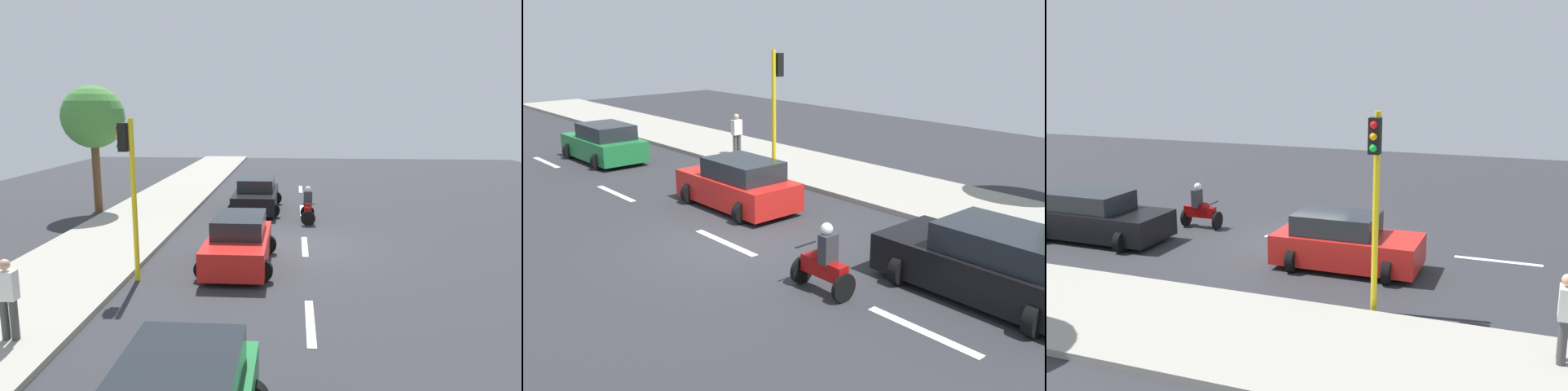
# 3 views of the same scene
# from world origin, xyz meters

# --- Properties ---
(ground_plane) EXTENTS (40.00, 60.00, 0.10)m
(ground_plane) POSITION_xyz_m (0.00, 0.00, -0.05)
(ground_plane) COLOR #2D2D33
(sidewalk) EXTENTS (4.00, 60.00, 0.15)m
(sidewalk) POSITION_xyz_m (7.00, 0.00, 0.07)
(sidewalk) COLOR #9E998E
(sidewalk) RESTS_ON ground
(lane_stripe_far_north) EXTENTS (0.20, 2.40, 0.01)m
(lane_stripe_far_north) POSITION_xyz_m (0.00, -12.00, 0.01)
(lane_stripe_far_north) COLOR white
(lane_stripe_far_north) RESTS_ON ground
(lane_stripe_north) EXTENTS (0.20, 2.40, 0.01)m
(lane_stripe_north) POSITION_xyz_m (0.00, -6.00, 0.01)
(lane_stripe_north) COLOR white
(lane_stripe_north) RESTS_ON ground
(lane_stripe_mid) EXTENTS (0.20, 2.40, 0.01)m
(lane_stripe_mid) POSITION_xyz_m (0.00, 0.00, 0.01)
(lane_stripe_mid) COLOR white
(lane_stripe_mid) RESTS_ON ground
(lane_stripe_south) EXTENTS (0.20, 2.40, 0.01)m
(lane_stripe_south) POSITION_xyz_m (0.00, 6.00, 0.01)
(lane_stripe_south) COLOR white
(lane_stripe_south) RESTS_ON ground
(car_red) EXTENTS (2.22, 3.93, 1.52)m
(car_red) POSITION_xyz_m (2.07, 2.13, 0.71)
(car_red) COLOR red
(car_red) RESTS_ON ground
(car_black) EXTENTS (2.35, 4.45, 1.52)m
(car_black) POSITION_xyz_m (2.18, -6.01, 0.71)
(car_black) COLOR black
(car_black) RESTS_ON ground
(motorcycle) EXTENTS (0.60, 1.30, 1.53)m
(motorcycle) POSITION_xyz_m (-0.20, -3.68, 0.64)
(motorcycle) COLOR black
(motorcycle) RESTS_ON ground
(pedestrian_near_signal) EXTENTS (0.40, 0.24, 1.69)m
(pedestrian_near_signal) POSITION_xyz_m (6.08, 7.51, 1.06)
(pedestrian_near_signal) COLOR #3F3F3F
(pedestrian_near_signal) RESTS_ON sidewalk
(traffic_light_corner) EXTENTS (0.49, 0.24, 4.50)m
(traffic_light_corner) POSITION_xyz_m (4.85, 3.64, 2.93)
(traffic_light_corner) COLOR yellow
(traffic_light_corner) RESTS_ON ground
(street_tree_south) EXTENTS (2.82, 2.82, 5.79)m
(street_tree_south) POSITION_xyz_m (9.52, -5.10, 4.33)
(street_tree_south) COLOR brown
(street_tree_south) RESTS_ON ground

